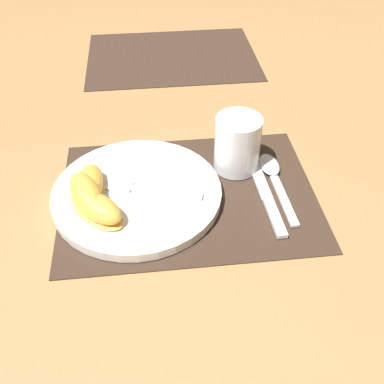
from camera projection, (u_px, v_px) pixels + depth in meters
The scene contains 11 objects.
ground_plane at pixel (188, 195), 0.75m from camera, with size 3.00×3.00×0.00m, color #A37547.
placemat at pixel (188, 194), 0.75m from camera, with size 0.42×0.31×0.00m.
placemat_far at pixel (172, 56), 1.13m from camera, with size 0.42×0.31×0.00m.
plate at pixel (137, 194), 0.73m from camera, with size 0.28×0.28×0.02m.
juice_glass at pixel (237, 147), 0.77m from camera, with size 0.08×0.08×0.10m.
knife at pixel (265, 193), 0.74m from camera, with size 0.03×0.21×0.01m.
spoon at pixel (273, 174), 0.77m from camera, with size 0.04×0.18×0.01m.
fork at pixel (136, 188), 0.73m from camera, with size 0.19×0.08×0.00m.
citrus_wedge_0 at pixel (89, 186), 0.71m from camera, with size 0.05×0.10×0.04m.
citrus_wedge_1 at pixel (87, 195), 0.69m from camera, with size 0.08×0.11×0.05m.
citrus_wedge_2 at pixel (97, 209), 0.67m from camera, with size 0.10×0.10×0.04m.
Camera 1 is at (-0.06, -0.55, 0.51)m, focal length 42.00 mm.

